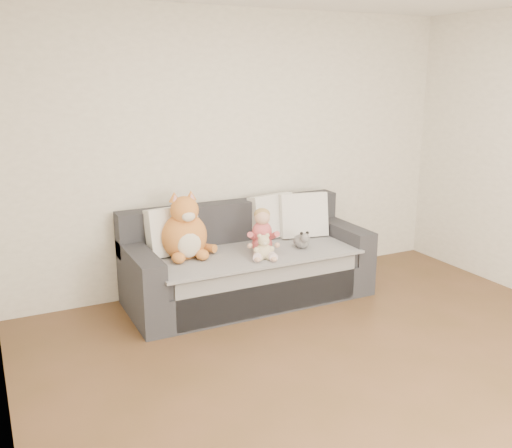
{
  "coord_description": "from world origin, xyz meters",
  "views": [
    {
      "loc": [
        -2.26,
        -2.42,
        2.03
      ],
      "look_at": [
        -0.14,
        1.87,
        0.75
      ],
      "focal_mm": 40.0,
      "sensor_mm": 36.0,
      "label": 1
    }
  ],
  "objects_px": {
    "teddy_bear": "(264,249)",
    "sippy_cup": "(265,249)",
    "sofa": "(247,265)",
    "toddler": "(262,235)",
    "plush_cat": "(185,232)"
  },
  "relations": [
    {
      "from": "teddy_bear",
      "to": "sippy_cup",
      "type": "bearing_deg",
      "value": 69.16
    },
    {
      "from": "sofa",
      "to": "sippy_cup",
      "type": "height_order",
      "value": "sofa"
    },
    {
      "from": "sofa",
      "to": "teddy_bear",
      "type": "height_order",
      "value": "sofa"
    },
    {
      "from": "toddler",
      "to": "teddy_bear",
      "type": "relative_size",
      "value": 1.8
    },
    {
      "from": "teddy_bear",
      "to": "sippy_cup",
      "type": "relative_size",
      "value": 1.86
    },
    {
      "from": "plush_cat",
      "to": "teddy_bear",
      "type": "distance_m",
      "value": 0.69
    },
    {
      "from": "teddy_bear",
      "to": "sofa",
      "type": "bearing_deg",
      "value": 103.39
    },
    {
      "from": "teddy_bear",
      "to": "sippy_cup",
      "type": "distance_m",
      "value": 0.09
    },
    {
      "from": "sofa",
      "to": "sippy_cup",
      "type": "bearing_deg",
      "value": -79.55
    },
    {
      "from": "plush_cat",
      "to": "toddler",
      "type": "bearing_deg",
      "value": -15.09
    },
    {
      "from": "sofa",
      "to": "teddy_bear",
      "type": "distance_m",
      "value": 0.42
    },
    {
      "from": "toddler",
      "to": "sofa",
      "type": "bearing_deg",
      "value": 130.58
    },
    {
      "from": "sippy_cup",
      "to": "toddler",
      "type": "bearing_deg",
      "value": 78.13
    },
    {
      "from": "toddler",
      "to": "teddy_bear",
      "type": "bearing_deg",
      "value": -92.04
    },
    {
      "from": "sofa",
      "to": "toddler",
      "type": "bearing_deg",
      "value": -70.49
    }
  ]
}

